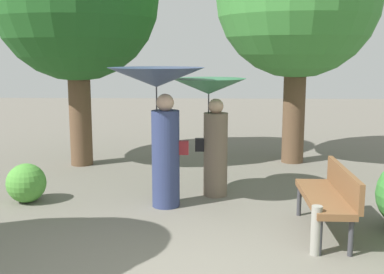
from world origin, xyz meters
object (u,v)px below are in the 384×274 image
object	(u,v)px
path_marker_post	(316,230)
person_left	(159,103)
person_right	(211,112)
park_bench	(330,194)

from	to	relation	value
path_marker_post	person_left	bearing A→B (deg)	138.26
person_left	person_right	distance (m)	0.95
person_left	path_marker_post	world-z (taller)	person_left
person_right	path_marker_post	size ratio (longest dim) A/B	3.27
park_bench	person_right	bearing A→B (deg)	-136.81
person_right	park_bench	distance (m)	2.31
park_bench	path_marker_post	bearing A→B (deg)	-23.94
person_left	person_right	world-z (taller)	person_left
park_bench	person_left	bearing A→B (deg)	-114.23
person_left	person_right	size ratio (longest dim) A/B	1.10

